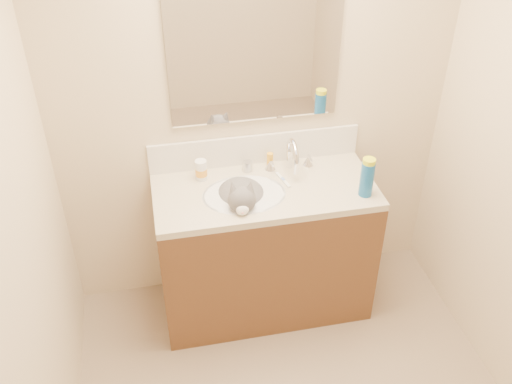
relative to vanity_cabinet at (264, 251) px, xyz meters
name	(u,v)px	position (x,y,z in m)	size (l,w,h in m)	color
room_shell	(329,199)	(0.00, -0.97, 1.08)	(2.24, 2.54, 2.52)	beige
vanity_cabinet	(264,251)	(0.00, 0.00, 0.00)	(1.20, 0.55, 0.82)	brown
counter_slab	(265,191)	(0.00, 0.00, 0.43)	(1.20, 0.55, 0.04)	beige
basin	(244,205)	(-0.12, -0.03, 0.38)	(0.45, 0.36, 0.14)	white
faucet	(292,158)	(0.18, 0.14, 0.54)	(0.28, 0.20, 0.21)	silver
cat	(242,200)	(-0.13, -0.03, 0.42)	(0.32, 0.41, 0.32)	#575557
backsplash	(255,149)	(0.00, 0.26, 0.54)	(1.20, 0.02, 0.18)	silver
mirror	(255,49)	(0.00, 0.26, 1.13)	(0.90, 0.02, 0.80)	white
pill_bottle	(201,170)	(-0.32, 0.16, 0.51)	(0.06, 0.06, 0.12)	white
pill_label	(201,172)	(-0.32, 0.16, 0.50)	(0.07, 0.07, 0.04)	#F9A529
silver_jar	(248,166)	(-0.06, 0.19, 0.48)	(0.05, 0.05, 0.06)	#B7B7BC
amber_bottle	(270,160)	(0.07, 0.20, 0.50)	(0.04, 0.04, 0.09)	#EFA71C
toothbrush	(283,180)	(0.11, 0.05, 0.46)	(0.02, 0.15, 0.01)	white
toothbrush_head	(283,180)	(0.11, 0.05, 0.46)	(0.01, 0.03, 0.01)	#6687DA
spray_can	(367,179)	(0.51, -0.16, 0.55)	(0.07, 0.07, 0.19)	#165AA0
spray_cap	(369,162)	(0.51, -0.16, 0.65)	(0.07, 0.07, 0.04)	yellow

